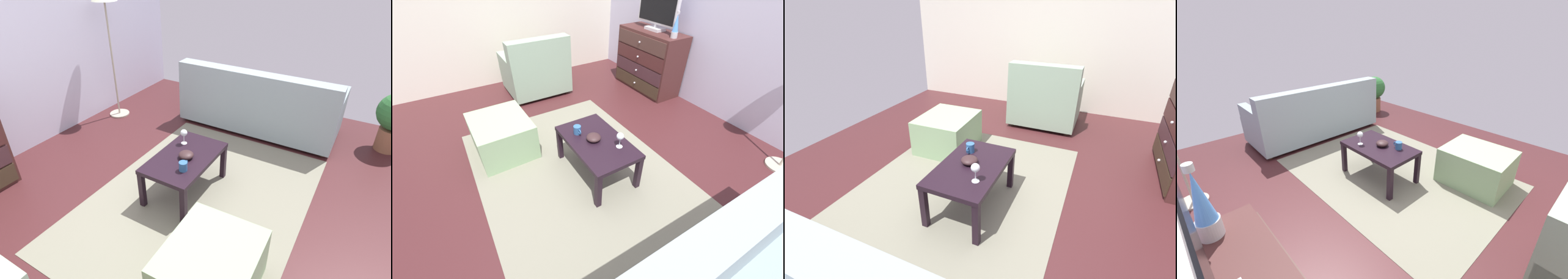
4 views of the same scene
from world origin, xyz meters
The scene contains 12 objects.
ground_plane centered at (0.00, 0.00, -0.03)m, with size 5.59×4.70×0.05m, color #411D1F.
wall_accent_rear centered at (0.00, 2.11, 1.37)m, with size 5.59×0.12×2.75m, color silver.
area_rug centered at (0.20, -0.20, 0.00)m, with size 2.60×1.90×0.01m, color slate.
dresser centered at (-1.02, 1.80, 0.46)m, with size 1.09×0.49×0.93m.
tv centered at (-1.01, 1.82, 1.23)m, with size 0.75×0.18×0.58m.
lava_lamp centered at (-0.57, 1.76, 1.07)m, with size 0.09×0.09×0.33m.
coffee_table centered at (0.27, -0.01, 0.36)m, with size 0.84×0.51×0.41m.
wine_glass centered at (0.46, 0.12, 0.53)m, with size 0.07×0.07×0.16m.
mug centered at (0.07, -0.11, 0.46)m, with size 0.11×0.08×0.08m.
bowl_decorative centered at (0.25, -0.03, 0.45)m, with size 0.14×0.14×0.06m, color #322021.
armchair centered at (-1.78, 0.16, 0.36)m, with size 0.80×0.92×0.91m.
ottoman centered at (-0.57, -0.73, 0.21)m, with size 0.70×0.60×0.42m, color #89AB7D.
Camera 2 is at (1.82, -1.03, 1.87)m, focal length 22.40 mm.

